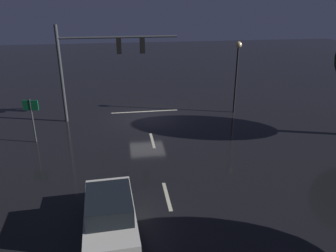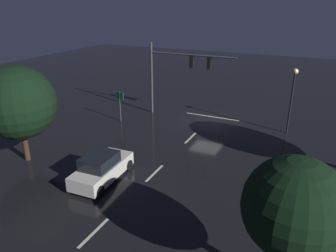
{
  "view_description": "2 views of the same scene",
  "coord_description": "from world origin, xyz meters",
  "px_view_note": "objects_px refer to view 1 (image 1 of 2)",
  "views": [
    {
      "loc": [
        1.82,
        22.14,
        8.25
      ],
      "look_at": [
        -0.76,
        5.31,
        1.42
      ],
      "focal_mm": 35.24,
      "sensor_mm": 36.0,
      "label": 1
    },
    {
      "loc": [
        -8.17,
        25.29,
        9.93
      ],
      "look_at": [
        1.08,
        5.78,
        1.45
      ],
      "focal_mm": 34.34,
      "sensor_mm": 36.0,
      "label": 2
    }
  ],
  "objects_px": {
    "route_sign": "(31,112)",
    "car_approaching": "(110,214)",
    "traffic_signal_assembly": "(99,57)",
    "street_lamp_left_kerb": "(237,64)"
  },
  "relations": [
    {
      "from": "route_sign",
      "to": "traffic_signal_assembly",
      "type": "bearing_deg",
      "value": -139.32
    },
    {
      "from": "car_approaching",
      "to": "street_lamp_left_kerb",
      "type": "height_order",
      "value": "street_lamp_left_kerb"
    },
    {
      "from": "route_sign",
      "to": "car_approaching",
      "type": "bearing_deg",
      "value": 116.98
    },
    {
      "from": "car_approaching",
      "to": "route_sign",
      "type": "bearing_deg",
      "value": -63.02
    },
    {
      "from": "traffic_signal_assembly",
      "to": "car_approaching",
      "type": "relative_size",
      "value": 1.77
    },
    {
      "from": "street_lamp_left_kerb",
      "to": "traffic_signal_assembly",
      "type": "bearing_deg",
      "value": 0.37
    },
    {
      "from": "street_lamp_left_kerb",
      "to": "route_sign",
      "type": "bearing_deg",
      "value": 14.15
    },
    {
      "from": "street_lamp_left_kerb",
      "to": "route_sign",
      "type": "height_order",
      "value": "street_lamp_left_kerb"
    },
    {
      "from": "traffic_signal_assembly",
      "to": "street_lamp_left_kerb",
      "type": "xyz_separation_m",
      "value": [
        -9.62,
        -0.06,
        -0.79
      ]
    },
    {
      "from": "car_approaching",
      "to": "route_sign",
      "type": "distance_m",
      "value": 9.99
    }
  ]
}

